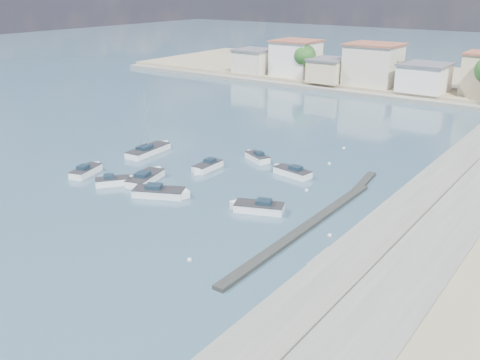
{
  "coord_description": "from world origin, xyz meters",
  "views": [
    {
      "loc": [
        28.26,
        -29.49,
        21.26
      ],
      "look_at": [
        -3.31,
        14.05,
        1.4
      ],
      "focal_mm": 40.0,
      "sensor_mm": 36.0,
      "label": 1
    }
  ],
  "objects_px": {
    "motorboat_a": "(87,171)",
    "motorboat_c": "(291,172)",
    "motorboat_d": "(256,207)",
    "motorboat_f": "(257,157)",
    "motorboat_h": "(162,193)",
    "motorboat_e": "(147,178)",
    "motorboat_g": "(207,167)",
    "motorboat_b": "(115,181)",
    "sailboat": "(150,150)"
  },
  "relations": [
    {
      "from": "motorboat_a",
      "to": "motorboat_g",
      "type": "relative_size",
      "value": 1.04
    },
    {
      "from": "motorboat_d",
      "to": "motorboat_f",
      "type": "relative_size",
      "value": 1.28
    },
    {
      "from": "sailboat",
      "to": "motorboat_g",
      "type": "bearing_deg",
      "value": -5.26
    },
    {
      "from": "sailboat",
      "to": "motorboat_h",
      "type": "bearing_deg",
      "value": -40.52
    },
    {
      "from": "motorboat_c",
      "to": "motorboat_g",
      "type": "height_order",
      "value": "same"
    },
    {
      "from": "motorboat_d",
      "to": "sailboat",
      "type": "relative_size",
      "value": 0.6
    },
    {
      "from": "motorboat_c",
      "to": "motorboat_d",
      "type": "bearing_deg",
      "value": -76.51
    },
    {
      "from": "motorboat_c",
      "to": "motorboat_e",
      "type": "relative_size",
      "value": 0.85
    },
    {
      "from": "motorboat_f",
      "to": "sailboat",
      "type": "distance_m",
      "value": 14.46
    },
    {
      "from": "sailboat",
      "to": "motorboat_a",
      "type": "bearing_deg",
      "value": -90.29
    },
    {
      "from": "motorboat_a",
      "to": "motorboat_b",
      "type": "relative_size",
      "value": 1.25
    },
    {
      "from": "motorboat_f",
      "to": "motorboat_g",
      "type": "xyz_separation_m",
      "value": [
        -2.7,
        -6.78,
        0.0
      ]
    },
    {
      "from": "motorboat_g",
      "to": "sailboat",
      "type": "height_order",
      "value": "sailboat"
    },
    {
      "from": "motorboat_d",
      "to": "motorboat_h",
      "type": "xyz_separation_m",
      "value": [
        -10.34,
        -2.65,
        0.0
      ]
    },
    {
      "from": "motorboat_g",
      "to": "motorboat_c",
      "type": "bearing_deg",
      "value": 25.78
    },
    {
      "from": "motorboat_e",
      "to": "motorboat_h",
      "type": "height_order",
      "value": "same"
    },
    {
      "from": "sailboat",
      "to": "motorboat_b",
      "type": "bearing_deg",
      "value": -63.68
    },
    {
      "from": "motorboat_a",
      "to": "motorboat_c",
      "type": "distance_m",
      "value": 24.13
    },
    {
      "from": "motorboat_e",
      "to": "motorboat_f",
      "type": "distance_m",
      "value": 14.89
    },
    {
      "from": "motorboat_g",
      "to": "motorboat_h",
      "type": "distance_m",
      "value": 9.46
    },
    {
      "from": "motorboat_e",
      "to": "motorboat_f",
      "type": "bearing_deg",
      "value": 66.73
    },
    {
      "from": "motorboat_d",
      "to": "motorboat_g",
      "type": "height_order",
      "value": "same"
    },
    {
      "from": "motorboat_g",
      "to": "motorboat_h",
      "type": "height_order",
      "value": "same"
    },
    {
      "from": "motorboat_e",
      "to": "motorboat_d",
      "type": "bearing_deg",
      "value": 0.83
    },
    {
      "from": "motorboat_a",
      "to": "sailboat",
      "type": "distance_m",
      "value": 10.35
    },
    {
      "from": "motorboat_c",
      "to": "motorboat_h",
      "type": "relative_size",
      "value": 0.88
    },
    {
      "from": "motorboat_b",
      "to": "motorboat_c",
      "type": "relative_size",
      "value": 0.77
    },
    {
      "from": "motorboat_c",
      "to": "motorboat_h",
      "type": "distance_m",
      "value": 15.77
    },
    {
      "from": "motorboat_b",
      "to": "motorboat_g",
      "type": "distance_m",
      "value": 11.17
    },
    {
      "from": "motorboat_b",
      "to": "motorboat_g",
      "type": "relative_size",
      "value": 0.84
    },
    {
      "from": "motorboat_g",
      "to": "motorboat_h",
      "type": "xyz_separation_m",
      "value": [
        1.52,
        -9.34,
        -0.0
      ]
    },
    {
      "from": "motorboat_b",
      "to": "motorboat_e",
      "type": "relative_size",
      "value": 0.65
    },
    {
      "from": "motorboat_h",
      "to": "motorboat_e",
      "type": "bearing_deg",
      "value": 152.67
    },
    {
      "from": "motorboat_b",
      "to": "motorboat_c",
      "type": "xyz_separation_m",
      "value": [
        14.35,
        14.35,
        0.0
      ]
    },
    {
      "from": "motorboat_e",
      "to": "motorboat_f",
      "type": "height_order",
      "value": "same"
    },
    {
      "from": "motorboat_a",
      "to": "motorboat_e",
      "type": "xyz_separation_m",
      "value": [
        7.41,
        2.47,
        -0.0
      ]
    },
    {
      "from": "motorboat_b",
      "to": "motorboat_h",
      "type": "relative_size",
      "value": 0.67
    },
    {
      "from": "sailboat",
      "to": "motorboat_e",
      "type": "bearing_deg",
      "value": -46.96
    },
    {
      "from": "motorboat_c",
      "to": "motorboat_f",
      "type": "xyz_separation_m",
      "value": [
        -6.49,
        2.34,
        -0.0
      ]
    },
    {
      "from": "motorboat_a",
      "to": "motorboat_c",
      "type": "relative_size",
      "value": 0.96
    },
    {
      "from": "motorboat_g",
      "to": "motorboat_f",
      "type": "bearing_deg",
      "value": 68.28
    },
    {
      "from": "motorboat_a",
      "to": "motorboat_e",
      "type": "bearing_deg",
      "value": 18.45
    },
    {
      "from": "motorboat_a",
      "to": "motorboat_d",
      "type": "xyz_separation_m",
      "value": [
        22.45,
        2.69,
        -0.0
      ]
    },
    {
      "from": "motorboat_b",
      "to": "sailboat",
      "type": "distance_m",
      "value": 12.14
    },
    {
      "from": "motorboat_c",
      "to": "sailboat",
      "type": "height_order",
      "value": "sailboat"
    },
    {
      "from": "motorboat_b",
      "to": "motorboat_d",
      "type": "xyz_separation_m",
      "value": [
        17.02,
        3.22,
        -0.0
      ]
    },
    {
      "from": "motorboat_b",
      "to": "motorboat_d",
      "type": "relative_size",
      "value": 0.73
    },
    {
      "from": "motorboat_f",
      "to": "motorboat_a",
      "type": "bearing_deg",
      "value": -129.45
    },
    {
      "from": "motorboat_b",
      "to": "motorboat_f",
      "type": "xyz_separation_m",
      "value": [
        7.86,
        16.68,
        0.0
      ]
    },
    {
      "from": "motorboat_a",
      "to": "sailboat",
      "type": "xyz_separation_m",
      "value": [
        0.05,
        10.35,
        0.03
      ]
    }
  ]
}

